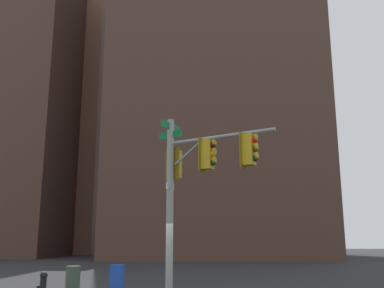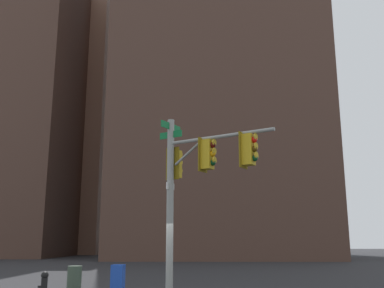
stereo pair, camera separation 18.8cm
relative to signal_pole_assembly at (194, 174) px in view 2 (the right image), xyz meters
name	(u,v)px [view 2 (the right image)]	position (x,y,z in m)	size (l,w,h in m)	color
signal_pole_assembly	(194,174)	(0.00, 0.00, 0.00)	(3.81, 2.67, 6.19)	gray
fire_hydrant	(44,283)	(5.25, -1.11, -3.67)	(0.34, 0.26, 0.87)	black
litter_bin	(74,278)	(4.76, -3.13, -3.67)	(0.56, 0.56, 0.95)	#384738
newspaper_box	(118,279)	(2.86, -2.20, -3.62)	(0.44, 0.56, 1.05)	#193FA5
building_brick_nearside	(217,80)	(-2.55, -38.44, 18.01)	(23.88, 21.04, 44.32)	#4C3328
building_glass_tower	(227,43)	(-5.06, -54.93, 30.96)	(25.87, 22.46, 70.22)	#7A99B2
building_brick_farside	(51,124)	(24.93, -56.68, 17.28)	(21.29, 17.71, 42.85)	#845B47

